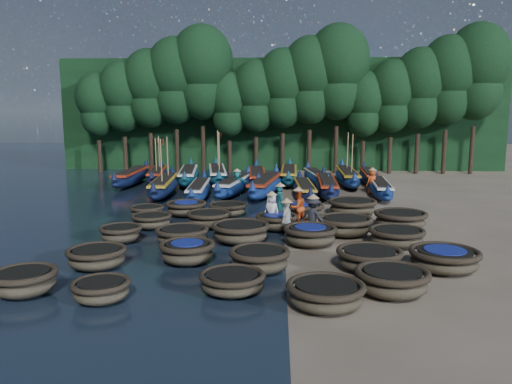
{
  "coord_description": "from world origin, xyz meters",
  "views": [
    {
      "loc": [
        -0.29,
        -23.22,
        5.34
      ],
      "look_at": [
        -1.39,
        1.58,
        1.3
      ],
      "focal_mm": 35.0,
      "sensor_mm": 36.0,
      "label": 1
    }
  ],
  "objects_px": {
    "long_boat_10": "(157,175)",
    "fisherman_2": "(298,206)",
    "long_boat_3": "(199,190)",
    "long_boat_13": "(257,177)",
    "coracle_3": "(326,294)",
    "fisherman_1": "(280,201)",
    "long_boat_15": "(317,177)",
    "long_boat_11": "(188,175)",
    "coracle_14": "(397,236)",
    "coracle_23": "(303,210)",
    "long_boat_4": "(235,185)",
    "long_boat_7": "(327,186)",
    "long_boat_6": "(304,190)",
    "long_boat_17": "(369,176)",
    "coracle_19": "(401,219)",
    "long_boat_9": "(132,176)",
    "coracle_17": "(277,221)",
    "coracle_24": "(353,206)",
    "coracle_12": "(241,232)",
    "fisherman_4": "(287,218)",
    "coracle_1": "(101,290)",
    "fisherman_5": "(237,182)",
    "long_boat_8": "(380,188)",
    "coracle_10": "(121,233)",
    "long_boat_16": "(347,176)",
    "long_boat_14": "(289,175)",
    "coracle_13": "(310,235)",
    "fisherman_6": "(372,181)",
    "coracle_18": "(345,225)",
    "coracle_20": "(147,211)",
    "long_boat_5": "(266,185)",
    "coracle_9": "(444,259)",
    "coracle_11": "(182,235)",
    "coracle_22": "(228,209)",
    "fisherman_0": "(272,209)",
    "coracle_15": "(151,220)",
    "long_boat_2": "(164,186)",
    "coracle_21": "(186,208)",
    "coracle_8": "(369,258)",
    "long_boat_12": "(217,174)"
  },
  "relations": [
    {
      "from": "long_boat_10",
      "to": "fisherman_2",
      "type": "distance_m",
      "value": 17.43
    },
    {
      "from": "long_boat_3",
      "to": "long_boat_13",
      "type": "bearing_deg",
      "value": 56.45
    },
    {
      "from": "coracle_3",
      "to": "fisherman_1",
      "type": "bearing_deg",
      "value": 96.26
    },
    {
      "from": "long_boat_15",
      "to": "long_boat_11",
      "type": "bearing_deg",
      "value": 171.71
    },
    {
      "from": "coracle_14",
      "to": "long_boat_10",
      "type": "bearing_deg",
      "value": 128.16
    },
    {
      "from": "coracle_23",
      "to": "long_boat_13",
      "type": "distance_m",
      "value": 11.54
    },
    {
      "from": "long_boat_4",
      "to": "long_boat_7",
      "type": "relative_size",
      "value": 0.98
    },
    {
      "from": "long_boat_6",
      "to": "long_boat_17",
      "type": "bearing_deg",
      "value": 50.05
    },
    {
      "from": "coracle_19",
      "to": "long_boat_9",
      "type": "bearing_deg",
      "value": 140.39
    },
    {
      "from": "long_boat_15",
      "to": "coracle_17",
      "type": "bearing_deg",
      "value": -108.89
    },
    {
      "from": "coracle_24",
      "to": "long_boat_3",
      "type": "bearing_deg",
      "value": 151.19
    },
    {
      "from": "long_boat_3",
      "to": "long_boat_6",
      "type": "height_order",
      "value": "same"
    },
    {
      "from": "coracle_12",
      "to": "fisherman_4",
      "type": "relative_size",
      "value": 1.55
    },
    {
      "from": "coracle_23",
      "to": "long_boat_15",
      "type": "height_order",
      "value": "long_boat_15"
    },
    {
      "from": "fisherman_1",
      "to": "long_boat_6",
      "type": "bearing_deg",
      "value": -22.43
    },
    {
      "from": "coracle_1",
      "to": "fisherman_5",
      "type": "relative_size",
      "value": 0.92
    },
    {
      "from": "fisherman_4",
      "to": "long_boat_8",
      "type": "bearing_deg",
      "value": 172.33
    },
    {
      "from": "coracle_10",
      "to": "coracle_14",
      "type": "relative_size",
      "value": 0.9
    },
    {
      "from": "long_boat_4",
      "to": "long_boat_10",
      "type": "bearing_deg",
      "value": 150.62
    },
    {
      "from": "coracle_1",
      "to": "long_boat_16",
      "type": "xyz_separation_m",
      "value": [
        10.06,
        23.25,
        0.24
      ]
    },
    {
      "from": "long_boat_4",
      "to": "long_boat_14",
      "type": "bearing_deg",
      "value": 64.77
    },
    {
      "from": "coracle_13",
      "to": "long_boat_15",
      "type": "distance_m",
      "value": 17.12
    },
    {
      "from": "coracle_1",
      "to": "fisherman_2",
      "type": "height_order",
      "value": "fisherman_2"
    },
    {
      "from": "fisherman_5",
      "to": "fisherman_1",
      "type": "bearing_deg",
      "value": -59.49
    },
    {
      "from": "coracle_1",
      "to": "fisherman_6",
      "type": "bearing_deg",
      "value": 59.8
    },
    {
      "from": "coracle_18",
      "to": "long_boat_9",
      "type": "height_order",
      "value": "long_boat_9"
    },
    {
      "from": "coracle_20",
      "to": "long_boat_13",
      "type": "height_order",
      "value": "long_boat_13"
    },
    {
      "from": "long_boat_5",
      "to": "long_boat_6",
      "type": "distance_m",
      "value": 2.74
    },
    {
      "from": "coracle_3",
      "to": "coracle_9",
      "type": "distance_m",
      "value": 5.45
    },
    {
      "from": "coracle_11",
      "to": "coracle_14",
      "type": "relative_size",
      "value": 0.98
    },
    {
      "from": "coracle_22",
      "to": "fisherman_0",
      "type": "height_order",
      "value": "fisherman_0"
    },
    {
      "from": "fisherman_6",
      "to": "long_boat_9",
      "type": "bearing_deg",
      "value": -45.48
    },
    {
      "from": "coracle_15",
      "to": "coracle_19",
      "type": "relative_size",
      "value": 0.79
    },
    {
      "from": "coracle_14",
      "to": "long_boat_2",
      "type": "bearing_deg",
      "value": 135.21
    },
    {
      "from": "coracle_18",
      "to": "coracle_23",
      "type": "xyz_separation_m",
      "value": [
        -1.64,
        3.5,
        -0.05
      ]
    },
    {
      "from": "long_boat_10",
      "to": "coracle_9",
      "type": "bearing_deg",
      "value": -63.0
    },
    {
      "from": "coracle_20",
      "to": "fisherman_6",
      "type": "distance_m",
      "value": 15.0
    },
    {
      "from": "long_boat_7",
      "to": "long_boat_9",
      "type": "distance_m",
      "value": 14.5
    },
    {
      "from": "coracle_12",
      "to": "long_boat_4",
      "type": "bearing_deg",
      "value": 96.13
    },
    {
      "from": "long_boat_10",
      "to": "fisherman_4",
      "type": "bearing_deg",
      "value": -68.7
    },
    {
      "from": "coracle_21",
      "to": "long_boat_7",
      "type": "relative_size",
      "value": 0.25
    },
    {
      "from": "coracle_8",
      "to": "long_boat_7",
      "type": "xyz_separation_m",
      "value": [
        0.05,
        15.44,
        0.14
      ]
    },
    {
      "from": "coracle_18",
      "to": "coracle_23",
      "type": "relative_size",
      "value": 1.01
    },
    {
      "from": "coracle_10",
      "to": "long_boat_5",
      "type": "height_order",
      "value": "long_boat_5"
    },
    {
      "from": "coracle_23",
      "to": "fisherman_1",
      "type": "relative_size",
      "value": 1.18
    },
    {
      "from": "coracle_14",
      "to": "coracle_17",
      "type": "distance_m",
      "value": 5.41
    },
    {
      "from": "long_boat_8",
      "to": "fisherman_5",
      "type": "xyz_separation_m",
      "value": [
        -9.09,
        -0.22,
        0.34
      ]
    },
    {
      "from": "long_boat_12",
      "to": "long_boat_15",
      "type": "distance_m",
      "value": 7.49
    },
    {
      "from": "long_boat_5",
      "to": "fisherman_4",
      "type": "bearing_deg",
      "value": -75.35
    },
    {
      "from": "coracle_24",
      "to": "fisherman_4",
      "type": "bearing_deg",
      "value": -125.1
    }
  ]
}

